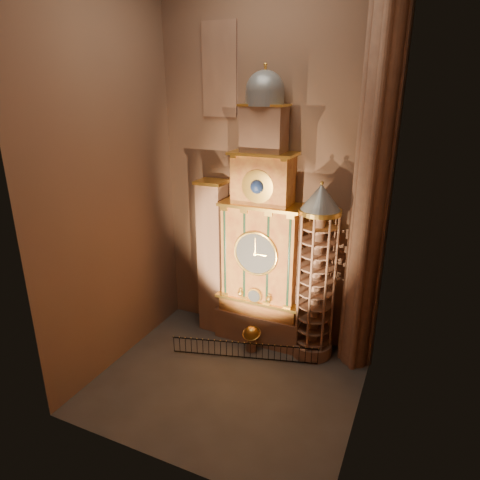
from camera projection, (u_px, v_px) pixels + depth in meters
The scene contains 11 objects.
floor at pixel (227, 382), 23.93m from camera, with size 14.00×14.00×0.00m, color #383330.
wall_back at pixel (270, 169), 25.37m from camera, with size 22.00×22.00×0.00m, color brown.
wall_left at pixel (108, 177), 22.94m from camera, with size 22.00×22.00×0.00m, color brown.
wall_right at pixel (378, 205), 17.51m from camera, with size 22.00×22.00×0.00m, color brown.
astronomical_clock at pixel (262, 242), 25.94m from camera, with size 5.60×2.41×16.70m.
portrait_tower at pixel (213, 257), 27.79m from camera, with size 1.80×1.60×10.20m.
stair_turret at pixel (316, 275), 24.83m from camera, with size 2.50×2.50×10.80m.
gothic_pier at pixel (373, 181), 22.15m from camera, with size 2.04×2.04×22.00m.
stained_glass_window at pixel (219, 70), 24.68m from camera, with size 2.20×0.14×5.20m.
celestial_globe at pixel (251, 336), 26.50m from camera, with size 1.28×1.22×1.68m.
iron_railing at pixel (244, 350), 25.81m from camera, with size 8.45×2.45×1.05m.
Camera 1 is at (8.82, -17.79, 15.57)m, focal length 32.00 mm.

